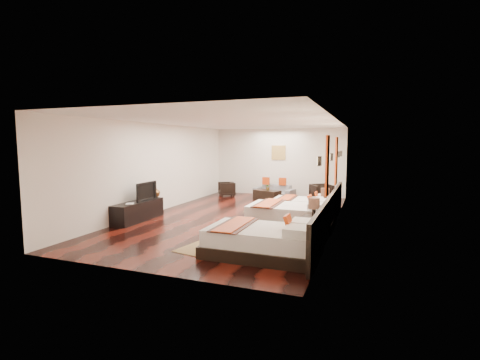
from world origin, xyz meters
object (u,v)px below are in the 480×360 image
at_px(bed_near, 264,241).
at_px(figurine, 154,191).
at_px(tv_console, 138,211).
at_px(book, 126,204).
at_px(table_plant, 268,187).
at_px(bed_far, 303,206).
at_px(armchair_right, 321,193).
at_px(coffee_table, 267,195).
at_px(bed_mid, 291,215).
at_px(armchair_left, 227,189).
at_px(nightstand_b, 325,209).
at_px(sofa, 274,191).
at_px(tv, 144,191).
at_px(nightstand_a, 314,225).

distance_m(bed_near, figurine, 4.90).
bearing_deg(bed_near, tv_console, 158.01).
relative_size(book, table_plant, 1.09).
bearing_deg(tv_console, bed_near, -21.99).
relative_size(bed_far, armchair_right, 2.53).
height_order(bed_near, table_plant, bed_near).
xyz_separation_m(figurine, armchair_right, (4.45, 4.26, -0.40)).
bearing_deg(figurine, armchair_right, 43.75).
relative_size(coffee_table, table_plant, 3.94).
distance_m(bed_mid, bed_far, 1.80).
height_order(bed_near, book, bed_near).
bearing_deg(figurine, table_plant, 57.32).
bearing_deg(armchair_left, book, -38.41).
relative_size(bed_near, coffee_table, 2.20).
xyz_separation_m(nightstand_b, sofa, (-2.49, 3.80, -0.08)).
bearing_deg(sofa, bed_far, -47.85).
bearing_deg(tv, book, 175.21).
xyz_separation_m(sofa, table_plant, (0.03, -1.02, 0.28)).
bearing_deg(armchair_right, table_plant, 159.89).
distance_m(armchair_left, table_plant, 1.99).
relative_size(armchair_right, coffee_table, 0.73).
bearing_deg(nightstand_a, sofa, 112.66).
xyz_separation_m(armchair_left, armchair_right, (3.89, -0.09, 0.04)).
distance_m(bed_near, tv, 4.60).
distance_m(bed_mid, tv, 4.23).
bearing_deg(bed_near, armchair_right, 87.85).
bearing_deg(table_plant, figurine, -122.68).
relative_size(tv_console, tv, 1.96).
bearing_deg(sofa, figurine, -104.38).
bearing_deg(sofa, armchair_right, -5.33).
relative_size(bed_far, armchair_left, 2.86).
distance_m(nightstand_a, figurine, 5.07).
bearing_deg(bed_far, armchair_left, 145.73).
bearing_deg(book, bed_far, 37.27).
height_order(tv_console, table_plant, table_plant).
bearing_deg(nightstand_a, book, -177.03).
bearing_deg(coffee_table, book, -115.45).
bearing_deg(bed_near, coffee_table, 105.35).
bearing_deg(tv, armchair_right, -43.26).
bearing_deg(bed_mid, sofa, 109.85).
height_order(tv_console, armchair_left, armchair_left).
bearing_deg(bed_far, bed_near, -89.94).
height_order(sofa, armchair_right, armchair_right).
bearing_deg(nightstand_b, tv, -161.15).
bearing_deg(sofa, nightstand_b, -44.49).
bearing_deg(figurine, tv, -85.03).
xyz_separation_m(bed_mid, nightstand_b, (0.75, 1.03, 0.03)).
bearing_deg(bed_near, bed_mid, 89.99).
bearing_deg(table_plant, armchair_right, 11.15).
height_order(nightstand_b, sofa, nightstand_b).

